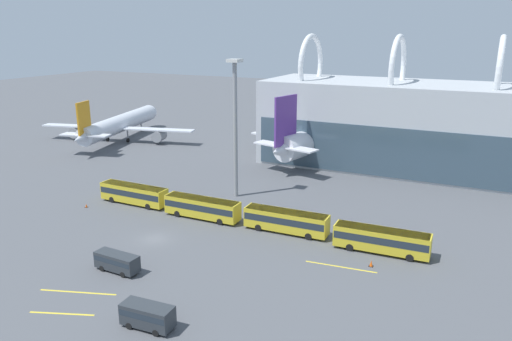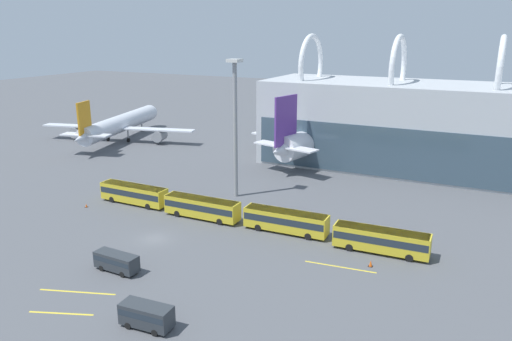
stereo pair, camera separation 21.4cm
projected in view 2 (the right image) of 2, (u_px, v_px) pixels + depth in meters
name	position (u px, v px, depth m)	size (l,w,h in m)	color
ground_plane	(154.00, 239.00, 69.69)	(440.00, 440.00, 0.00)	#515459
airliner_at_gate_near	(118.00, 125.00, 129.28)	(41.00, 41.79, 12.49)	silver
airliner_at_gate_far	(322.00, 138.00, 109.13)	(36.11, 35.86, 15.87)	silver
shuttle_bus_0	(134.00, 193.00, 83.24)	(12.37, 2.80, 3.21)	gold
shuttle_bus_1	(202.00, 207.00, 76.81)	(12.36, 2.77, 3.21)	gold
shuttle_bus_2	(286.00, 220.00, 71.43)	(12.41, 2.96, 3.21)	gold
shuttle_bus_3	(381.00, 239.00, 64.91)	(12.44, 3.11, 3.21)	gold
service_van_foreground	(116.00, 261.00, 60.06)	(5.83, 2.17, 2.27)	#2D3338
service_van_crossing	(146.00, 314.00, 48.65)	(5.43, 2.42, 2.42)	#2D3338
floodlight_mast	(235.00, 120.00, 83.92)	(2.11, 2.11, 23.57)	gray
lane_stripe_0	(340.00, 267.00, 61.45)	(8.88, 0.25, 0.01)	yellow
lane_stripe_1	(61.00, 313.00, 51.40)	(6.91, 0.25, 0.01)	yellow
lane_stripe_2	(77.00, 292.00, 55.58)	(8.88, 0.25, 0.01)	yellow
traffic_cone_0	(86.00, 205.00, 82.01)	(0.48, 0.48, 0.60)	black
traffic_cone_1	(371.00, 264.00, 61.48)	(0.57, 0.57, 0.80)	black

